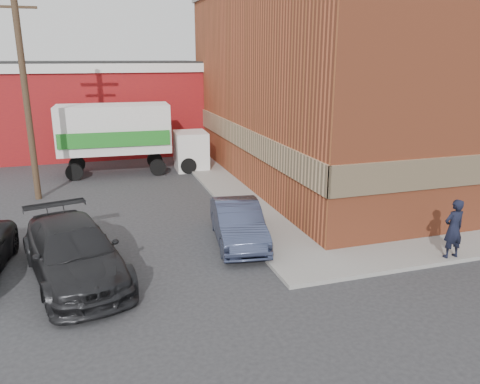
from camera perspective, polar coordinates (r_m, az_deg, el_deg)
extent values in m
plane|color=#28282B|center=(14.20, 4.98, -8.28)|extent=(90.00, 90.00, 0.00)
cube|color=#AC4C2C|center=(24.95, 15.73, 12.45)|extent=(14.00, 18.00, 9.00)
cube|color=tan|center=(22.18, -0.28, 6.92)|extent=(0.08, 18.16, 1.00)
cube|color=gray|center=(22.42, -2.37, 1.15)|extent=(1.80, 18.00, 0.12)
cube|color=maroon|center=(32.09, -19.44, 9.24)|extent=(16.00, 8.00, 5.00)
cube|color=silver|center=(31.92, -19.91, 14.14)|extent=(16.30, 8.30, 0.50)
cube|color=black|center=(31.92, -19.96, 14.67)|extent=(16.00, 8.00, 0.10)
cylinder|color=#463523|center=(21.09, -24.69, 11.03)|extent=(0.26, 0.26, 9.00)
cube|color=#463523|center=(21.13, -25.76, 19.66)|extent=(1.60, 0.10, 0.10)
imported|color=black|center=(15.09, 24.59, -4.08)|extent=(0.66, 0.44, 1.80)
imported|color=#343C57|center=(15.20, -0.25, -3.78)|extent=(2.00, 4.26, 1.35)
imported|color=black|center=(13.52, -19.60, -6.92)|extent=(3.33, 5.71, 1.56)
cube|color=white|center=(24.81, -15.10, 7.48)|extent=(5.64, 2.49, 2.40)
cube|color=#207922|center=(23.76, -15.03, 6.22)|extent=(5.35, 0.28, 0.74)
cube|color=white|center=(25.27, -6.68, 4.99)|extent=(1.76, 2.11, 2.03)
cylinder|color=black|center=(24.35, -19.54, 2.30)|extent=(0.84, 0.32, 0.83)
cylinder|color=black|center=(26.15, -19.25, 3.23)|extent=(0.84, 0.32, 0.83)
cylinder|color=black|center=(24.33, -9.98, 2.98)|extent=(0.84, 0.32, 0.83)
cylinder|color=black|center=(26.12, -10.34, 3.86)|extent=(0.84, 0.32, 0.83)
cylinder|color=black|center=(24.50, -6.32, 3.22)|extent=(0.84, 0.32, 0.83)
cylinder|color=black|center=(26.28, -6.93, 4.08)|extent=(0.84, 0.32, 0.83)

